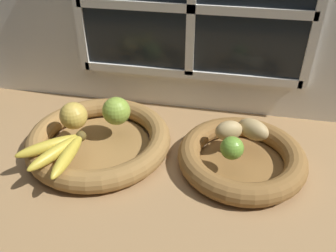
% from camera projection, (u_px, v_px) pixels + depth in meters
% --- Properties ---
extents(ground_plane, '(1.40, 0.90, 0.03)m').
position_uv_depth(ground_plane, '(171.00, 170.00, 0.88)').
color(ground_plane, '#9E774C').
extents(back_wall, '(1.40, 0.05, 0.55)m').
position_uv_depth(back_wall, '(192.00, 18.00, 0.96)').
color(back_wall, silver).
rests_on(back_wall, ground_plane).
extents(fruit_bowl_left, '(0.38, 0.38, 0.05)m').
position_uv_depth(fruit_bowl_left, '(99.00, 140.00, 0.92)').
color(fruit_bowl_left, olive).
rests_on(fruit_bowl_left, ground_plane).
extents(fruit_bowl_right, '(0.31, 0.31, 0.05)m').
position_uv_depth(fruit_bowl_right, '(241.00, 157.00, 0.86)').
color(fruit_bowl_right, brown).
rests_on(fruit_bowl_right, ground_plane).
extents(apple_golden_left, '(0.07, 0.07, 0.07)m').
position_uv_depth(apple_golden_left, '(74.00, 116.00, 0.90)').
color(apple_golden_left, gold).
rests_on(apple_golden_left, fruit_bowl_left).
extents(apple_green_back, '(0.07, 0.07, 0.07)m').
position_uv_depth(apple_green_back, '(116.00, 111.00, 0.92)').
color(apple_green_back, '#8CAD3D').
rests_on(apple_green_back, fruit_bowl_left).
extents(banana_bunch_front, '(0.14, 0.17, 0.03)m').
position_uv_depth(banana_bunch_front, '(58.00, 151.00, 0.81)').
color(banana_bunch_front, gold).
rests_on(banana_bunch_front, fruit_bowl_left).
extents(potato_back, '(0.09, 0.08, 0.05)m').
position_uv_depth(potato_back, '(253.00, 129.00, 0.87)').
color(potato_back, tan).
rests_on(potato_back, fruit_bowl_right).
extents(potato_oblong, '(0.08, 0.07, 0.05)m').
position_uv_depth(potato_oblong, '(229.00, 131.00, 0.86)').
color(potato_oblong, tan).
rests_on(potato_oblong, fruit_bowl_right).
extents(lime_near, '(0.05, 0.05, 0.05)m').
position_uv_depth(lime_near, '(232.00, 148.00, 0.80)').
color(lime_near, '#6B9E33').
rests_on(lime_near, fruit_bowl_right).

